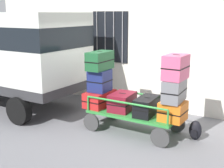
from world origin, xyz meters
TOP-DOWN VIEW (x-y plane):
  - ground_plane at (0.00, 0.00)m, footprint 40.00×40.00m
  - building_wall at (-0.01, 2.24)m, footprint 12.00×0.38m
  - van at (-3.75, 0.17)m, footprint 4.62×2.19m
  - luggage_cart at (0.36, 0.20)m, footprint 2.14×1.03m
  - cart_railing at (0.36, 0.20)m, footprint 2.02×0.89m
  - suitcase_left_bottom at (-0.59, 0.20)m, footprint 0.52×0.83m
  - suitcase_left_middle at (-0.59, 0.21)m, footprint 0.47×0.53m
  - suitcase_left_top at (-0.59, 0.23)m, footprint 0.40×0.77m
  - suitcase_midleft_bottom at (0.04, 0.21)m, footprint 0.54×0.75m
  - suitcase_center_bottom at (0.67, 0.21)m, footprint 0.44×0.81m
  - suitcase_midright_bottom at (1.31, 0.16)m, footprint 0.52×0.54m
  - suitcase_midright_middle at (1.31, 0.19)m, footprint 0.41×0.72m
  - suitcase_midright_top at (1.31, 0.21)m, footprint 0.41×0.64m
  - backpack at (1.73, 0.45)m, footprint 0.27×0.22m

SIDE VIEW (x-z plane):
  - ground_plane at x=0.00m, z-range 0.00..0.00m
  - backpack at x=1.73m, z-range 0.00..0.44m
  - luggage_cart at x=0.36m, z-range 0.14..0.60m
  - suitcase_left_bottom at x=-0.59m, z-range 0.46..0.84m
  - suitcase_center_bottom at x=0.67m, z-range 0.46..0.86m
  - suitcase_midleft_bottom at x=0.04m, z-range 0.46..0.87m
  - suitcase_midright_bottom at x=1.31m, z-range 0.46..0.88m
  - cart_railing at x=0.36m, z-range 0.58..0.94m
  - suitcase_left_middle at x=-0.59m, z-range 0.84..1.37m
  - suitcase_midright_middle at x=1.31m, z-range 0.88..1.35m
  - suitcase_left_top at x=-0.59m, z-range 1.37..1.81m
  - suitcase_midright_top at x=1.31m, z-range 1.35..1.87m
  - van at x=-3.75m, z-range 0.32..3.03m
  - building_wall at x=-0.01m, z-range 0.00..5.00m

